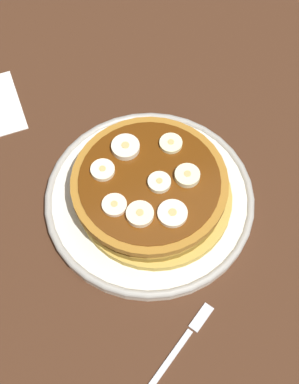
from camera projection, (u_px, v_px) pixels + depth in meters
ground_plane at (149, 208)px, 74.35cm from camera, size 140.00×140.00×3.00cm
plate at (149, 199)px, 72.23cm from camera, size 26.67×26.67×1.73cm
pancake_stack at (150, 191)px, 69.83cm from camera, size 19.73×19.94×4.23cm
banana_slice_0 at (159, 183)px, 67.63cm from camera, size 2.80×2.80×0.90cm
banana_slice_1 at (125, 147)px, 70.00cm from camera, size 3.52×3.52×1.06cm
banana_slice_2 at (140, 214)px, 65.51cm from camera, size 3.24×3.24×0.99cm
banana_slice_3 at (171, 144)px, 70.43cm from camera, size 2.86×2.86×0.79cm
banana_slice_4 at (187, 176)px, 68.01cm from camera, size 3.07×3.07×1.04cm
banana_slice_5 at (114, 205)px, 66.21cm from camera, size 2.94×2.94×0.78cm
banana_slice_6 at (172, 214)px, 65.64cm from camera, size 3.52×3.52×0.82cm
banana_slice_7 at (103, 170)px, 68.50cm from camera, size 2.95×2.95×0.86cm
fork at (180, 345)px, 63.83cm from camera, size 7.71×11.55×0.50cm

